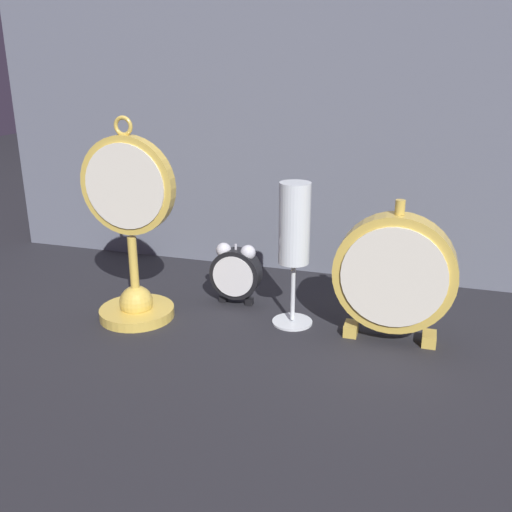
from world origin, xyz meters
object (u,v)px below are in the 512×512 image
(alarm_clock_twin_bell, at_px, (236,271))
(champagne_flute, at_px, (294,234))
(pocket_watch_on_stand, at_px, (132,243))
(mantel_clock_silver, at_px, (394,274))

(alarm_clock_twin_bell, bearing_deg, champagne_flute, -22.70)
(pocket_watch_on_stand, xyz_separation_m, alarm_clock_twin_bell, (0.14, 0.10, -0.07))
(alarm_clock_twin_bell, distance_m, champagne_flute, 0.15)
(alarm_clock_twin_bell, distance_m, mantel_clock_silver, 0.27)
(mantel_clock_silver, xyz_separation_m, champagne_flute, (-0.15, 0.01, 0.04))
(pocket_watch_on_stand, xyz_separation_m, mantel_clock_silver, (0.40, 0.04, -0.02))
(pocket_watch_on_stand, distance_m, alarm_clock_twin_bell, 0.18)
(champagne_flute, bearing_deg, alarm_clock_twin_bell, 157.30)
(pocket_watch_on_stand, relative_size, champagne_flute, 1.42)
(pocket_watch_on_stand, height_order, mantel_clock_silver, pocket_watch_on_stand)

